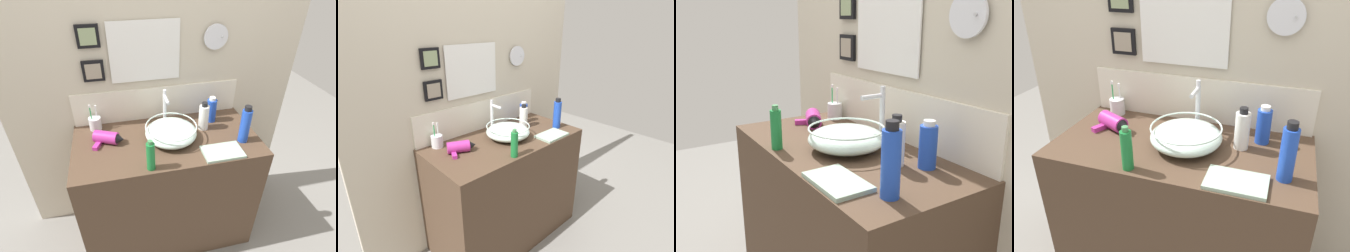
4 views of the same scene
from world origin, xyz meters
The scene contains 12 objects.
ground_plane centered at (0.00, 0.00, 0.00)m, with size 6.00×6.00×0.00m, color gray.
vanity_counter centered at (0.00, 0.00, 0.44)m, with size 1.16×0.57×0.88m, color #4C3828.
back_panel centered at (0.00, 0.31, 1.15)m, with size 2.01×0.09×2.31m.
glass_bowl_sink centered at (0.03, 0.00, 0.93)m, with size 0.32×0.32×0.10m.
faucet centered at (0.03, 0.17, 1.03)m, with size 0.02×0.12×0.25m.
hair_drier centered at (-0.36, 0.04, 0.92)m, with size 0.21×0.14×0.08m.
toothbrush_cup centered at (-0.44, 0.22, 0.93)m, with size 0.08×0.08×0.19m.
lotion_bottle centered at (0.35, 0.15, 0.97)m, with size 0.07×0.07×0.18m.
shampoo_bottle centered at (-0.14, -0.24, 0.97)m, with size 0.05×0.05×0.19m.
soap_dispenser centered at (0.26, 0.07, 0.97)m, with size 0.07×0.07×0.20m.
spray_bottle centered at (0.46, -0.12, 1.00)m, with size 0.06×0.06×0.25m.
hand_towel centered at (0.29, -0.20, 0.89)m, with size 0.24×0.15×0.02m, color #99B29E.
Camera 1 is at (-0.29, -1.30, 1.88)m, focal length 28.00 mm.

